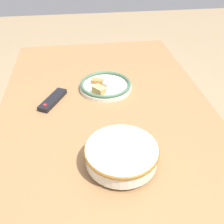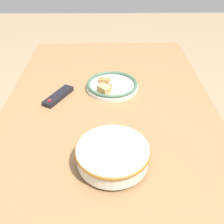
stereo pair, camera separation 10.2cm
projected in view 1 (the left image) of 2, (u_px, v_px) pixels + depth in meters
The scene contains 5 objects.
ground_plane at pixel (109, 216), 1.47m from camera, with size 8.00×8.00×0.00m, color #9E8460.
dining_table at pixel (108, 129), 1.10m from camera, with size 1.54×0.90×0.71m.
noodle_bowl at pixel (121, 154), 0.82m from camera, with size 0.24×0.24×0.07m.
food_plate at pixel (105, 86), 1.21m from camera, with size 0.24×0.24×0.05m.
tv_remote at pixel (53, 100), 1.13m from camera, with size 0.17×0.12×0.02m.
Camera 1 is at (-0.84, 0.10, 1.34)m, focal length 42.00 mm.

